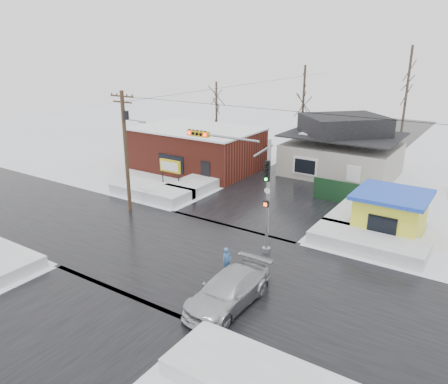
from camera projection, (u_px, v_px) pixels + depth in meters
The scene contains 21 objects.
ground at pixel (184, 254), 26.40m from camera, with size 120.00×120.00×0.00m, color white.
road_ns at pixel (184, 254), 26.39m from camera, with size 10.00×120.00×0.02m, color black.
road_ew at pixel (184, 254), 26.39m from camera, with size 120.00×10.00×0.02m, color black.
snowbank_nw at pixel (152, 191), 36.49m from camera, with size 7.00×3.00×0.80m, color white.
snowbank_ne at pixel (368, 242), 27.11m from camera, with size 7.00×3.00×0.80m, color white.
snowbank_se at pixel (258, 380), 16.06m from camera, with size 7.00×3.00×0.70m, color white.
snowbank_nside_w at pixel (206, 180), 39.40m from camera, with size 3.00×8.00×0.80m, color white.
snowbank_nside_e at pixel (360, 211), 32.10m from camera, with size 3.00×8.00×0.80m, color white.
traffic_signal at pixel (245, 177), 26.01m from camera, with size 6.05×0.68×7.00m.
utility_pole at pixel (126, 145), 31.65m from camera, with size 3.15×0.44×9.00m.
brick_building at pixel (196, 148), 44.10m from camera, with size 12.20×8.20×4.12m.
marquee_sign at pixel (170, 167), 37.97m from camera, with size 2.20×0.21×2.55m.
house at pixel (342, 148), 41.89m from camera, with size 10.40×8.40×5.76m.
kiosk at pixel (390, 213), 28.87m from camera, with size 4.60×4.60×2.88m.
fence at pixel (362, 196), 33.78m from camera, with size 8.00×0.12×1.80m, color black.
tree_far_left at pixel (304, 85), 46.47m from camera, with size 3.00×3.00×10.00m.
tree_far_mid at pixel (409, 71), 42.33m from camera, with size 3.00×3.00×12.00m.
tree_far_west at pixel (216, 96), 50.62m from camera, with size 3.00×3.00×8.00m.
pedestrian at pixel (227, 262), 23.82m from camera, with size 0.58×0.38×1.60m, color #3D6CAB.
car at pixel (229, 290), 21.04m from camera, with size 2.24×5.50×1.60m, color #B5B8BC.
shopping_bag at pixel (233, 274), 23.79m from camera, with size 0.28×0.12×0.35m, color black.
Camera 1 is at (15.11, -18.52, 12.07)m, focal length 35.00 mm.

